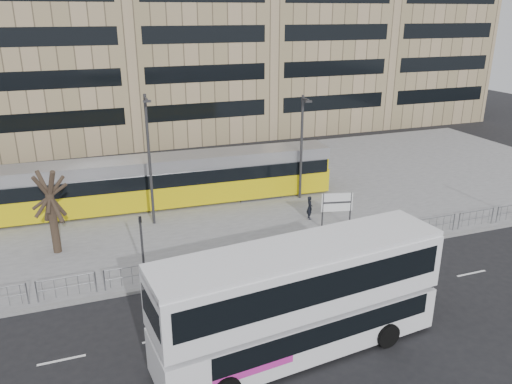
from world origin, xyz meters
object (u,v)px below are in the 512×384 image
object	(u,v)px
tram	(124,185)
bare_tree	(45,167)
traffic_light_west	(141,237)
station_sign	(337,204)
ad_panel	(382,229)
double_decker_bus	(300,296)
pedestrian	(310,208)
lamp_post_east	(302,143)
lamp_post_west	(149,156)

from	to	relation	value
tram	bare_tree	size ratio (longest dim) A/B	4.01
tram	traffic_light_west	bearing A→B (deg)	-88.27
station_sign	ad_panel	distance (m)	3.31
double_decker_bus	pedestrian	size ratio (longest dim) A/B	7.60
lamp_post_east	pedestrian	bearing A→B (deg)	-106.02
tram	station_sign	xyz separation A→B (m)	(11.92, -7.71, -0.16)
tram	lamp_post_west	size ratio (longest dim) A/B	3.57
ad_panel	lamp_post_east	bearing A→B (deg)	85.22
station_sign	lamp_post_east	distance (m)	6.02
station_sign	bare_tree	distance (m)	16.77
tram	ad_panel	world-z (taller)	tram
tram	pedestrian	xyz separation A→B (m)	(10.96, -5.93, -0.94)
tram	lamp_post_east	xyz separation A→B (m)	(12.02, -2.24, 2.34)
double_decker_bus	station_sign	world-z (taller)	double_decker_bus
double_decker_bus	lamp_post_east	world-z (taller)	lamp_post_east
tram	station_sign	distance (m)	14.20
traffic_light_west	bare_tree	bearing A→B (deg)	137.31
ad_panel	double_decker_bus	bearing A→B (deg)	-153.20
double_decker_bus	ad_panel	world-z (taller)	double_decker_bus
lamp_post_east	bare_tree	xyz separation A→B (m)	(-16.36, -3.15, 0.93)
tram	bare_tree	bearing A→B (deg)	-126.34
station_sign	bare_tree	xyz separation A→B (m)	(-16.25, 2.32, 3.43)
station_sign	bare_tree	bearing A→B (deg)	-175.39
bare_tree	tram	bearing A→B (deg)	51.21
pedestrian	traffic_light_west	distance (m)	11.67
ad_panel	lamp_post_west	xyz separation A→B (m)	(-11.85, 7.43, 3.53)
lamp_post_west	ad_panel	bearing A→B (deg)	-32.10
tram	ad_panel	xyz separation A→B (m)	(13.23, -10.69, -0.78)
lamp_post_west	bare_tree	distance (m)	6.13
ad_panel	traffic_light_west	distance (m)	13.45
ad_panel	lamp_post_west	distance (m)	14.42
double_decker_bus	station_sign	xyz separation A→B (m)	(7.13, 10.00, -0.79)
station_sign	lamp_post_west	world-z (taller)	lamp_post_west
station_sign	ad_panel	world-z (taller)	station_sign
traffic_light_west	bare_tree	distance (m)	6.54
lamp_post_east	bare_tree	world-z (taller)	lamp_post_east
station_sign	traffic_light_west	distance (m)	12.16
lamp_post_west	double_decker_bus	bearing A→B (deg)	-76.73
station_sign	pedestrian	size ratio (longest dim) A/B	1.45
double_decker_bus	lamp_post_west	world-z (taller)	lamp_post_west
tram	bare_tree	distance (m)	7.65
station_sign	pedestrian	world-z (taller)	station_sign
tram	traffic_light_west	size ratio (longest dim) A/B	9.39
ad_panel	lamp_post_east	size ratio (longest dim) A/B	0.22
tram	pedestrian	distance (m)	12.50
double_decker_bus	station_sign	bearing A→B (deg)	48.57
double_decker_bus	tram	xyz separation A→B (m)	(-4.79, 17.71, -0.63)
ad_panel	traffic_light_west	bearing A→B (deg)	161.50
station_sign	lamp_post_east	xyz separation A→B (m)	(0.10, 5.47, 2.50)
traffic_light_west	pedestrian	bearing A→B (deg)	18.17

